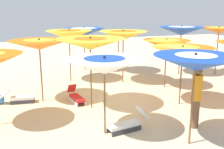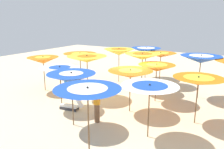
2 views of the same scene
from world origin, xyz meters
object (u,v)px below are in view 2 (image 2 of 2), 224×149
object	(u,v)px
beach_ball	(66,81)
lounger_0	(90,89)
beach_umbrella_11	(72,78)
beach_umbrella_14	(150,89)
beach_umbrella_6	(87,59)
lounger_2	(71,106)
beach_umbrella_2	(80,56)
beach_umbrella_9	(157,68)
beach_umbrella_3	(43,60)
beach_umbrella_10	(130,74)
beach_umbrella_5	(142,56)
beachgoer_0	(97,102)
beach_umbrella_8	(201,59)
beach_umbrella_4	(161,55)
beach_umbrella_1	(119,52)
beach_umbrella_0	(146,51)
lounger_1	(72,82)
beach_umbrella_7	(60,71)
beach_umbrella_15	(88,93)
beach_umbrella_13	(198,81)

from	to	relation	value
beach_ball	lounger_0	bearing A→B (deg)	163.83
beach_umbrella_11	beach_umbrella_14	size ratio (longest dim) A/B	1.10
beach_umbrella_6	lounger_2	bearing A→B (deg)	102.83
beach_umbrella_2	lounger_0	distance (m)	2.33
beach_umbrella_2	beach_umbrella_9	bearing A→B (deg)	-179.90
beach_umbrella_3	lounger_2	xyz separation A→B (m)	(-3.59, 1.66, -1.76)
beach_umbrella_10	beach_umbrella_5	bearing A→B (deg)	-75.90
beach_umbrella_2	beachgoer_0	size ratio (longest dim) A/B	1.30
beach_umbrella_3	lounger_0	world-z (taller)	beach_umbrella_3
beach_umbrella_8	beachgoer_0	xyz separation A→B (m)	(3.23, 5.68, -1.32)
beach_umbrella_4	beach_umbrella_9	bearing A→B (deg)	105.56
beach_umbrella_1	beach_umbrella_9	distance (m)	4.44
beach_umbrella_0	lounger_1	world-z (taller)	beach_umbrella_0
beach_umbrella_14	beachgoer_0	bearing A→B (deg)	-1.76
beach_umbrella_6	beach_umbrella_7	distance (m)	2.08
beach_umbrella_14	beachgoer_0	xyz separation A→B (m)	(2.46, -0.08, -0.99)
beach_umbrella_9	beach_umbrella_7	bearing A→B (deg)	40.80
beach_umbrella_7	lounger_1	size ratio (longest dim) A/B	1.76
beach_umbrella_3	beach_umbrella_9	distance (m)	7.04
beach_umbrella_10	beach_umbrella_9	bearing A→B (deg)	-105.97
beach_umbrella_11	lounger_0	world-z (taller)	beach_umbrella_11
beach_umbrella_2	beach_umbrella_9	distance (m)	5.26
beach_umbrella_1	beach_umbrella_7	size ratio (longest dim) A/B	1.12
beach_umbrella_14	lounger_0	world-z (taller)	beach_umbrella_14
beach_umbrella_6	beach_umbrella_11	xyz separation A→B (m)	(-1.69, 3.33, -0.12)
lounger_2	beach_umbrella_4	bearing A→B (deg)	-118.51
lounger_0	lounger_1	distance (m)	2.08
beach_umbrella_1	beach_umbrella_7	bearing A→B (deg)	88.17
beach_umbrella_5	beach_umbrella_4	bearing A→B (deg)	-104.82
beach_umbrella_1	beach_umbrella_6	xyz separation A→B (m)	(0.01, 3.75, 0.06)
lounger_0	lounger_1	size ratio (longest dim) A/B	0.95
beach_umbrella_8	beach_umbrella_11	xyz separation A→B (m)	(3.95, 6.45, -0.15)
beach_umbrella_0	lounger_2	world-z (taller)	beach_umbrella_0
beach_umbrella_1	beach_umbrella_15	size ratio (longest dim) A/B	1.01
beach_umbrella_0	beach_umbrella_4	bearing A→B (deg)	142.96
beach_umbrella_7	beach_umbrella_15	world-z (taller)	beach_umbrella_15
beach_umbrella_14	lounger_0	bearing A→B (deg)	-32.54
beach_umbrella_4	beach_umbrella_13	distance (m)	6.10
beach_umbrella_7	lounger_0	size ratio (longest dim) A/B	1.86
beach_umbrella_7	beach_umbrella_10	xyz separation A→B (m)	(-3.30, -1.32, -0.01)
beach_umbrella_2	beach_umbrella_3	xyz separation A→B (m)	(1.57, 1.73, -0.17)
beachgoer_0	beach_umbrella_8	bearing A→B (deg)	151.60
beach_umbrella_3	beach_umbrella_10	distance (m)	6.25
beach_umbrella_5	beach_umbrella_13	xyz separation A→B (m)	(-3.93, 3.11, -0.28)
beach_umbrella_8	beach_umbrella_10	distance (m)	4.61
beach_umbrella_11	beach_umbrella_14	world-z (taller)	beach_umbrella_11
beach_umbrella_0	beach_umbrella_2	size ratio (longest dim) A/B	1.02
beach_umbrella_6	beach_umbrella_8	distance (m)	6.45
beach_umbrella_0	beach_umbrella_3	size ratio (longest dim) A/B	1.08
beach_umbrella_11	beach_ball	xyz separation A→B (m)	(4.76, -4.83, -1.96)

